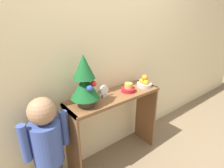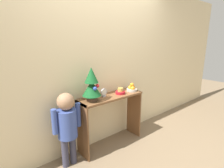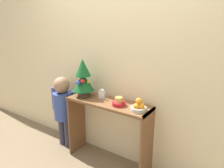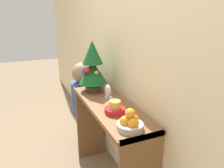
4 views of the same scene
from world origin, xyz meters
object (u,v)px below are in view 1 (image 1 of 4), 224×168
at_px(desk_clock, 104,91).
at_px(singing_bowl, 128,88).
at_px(mini_tree, 85,81).
at_px(child_figure, 47,141).
at_px(fruit_bowl, 144,83).

bearing_deg(desk_clock, singing_bowl, -11.54).
relative_size(mini_tree, child_figure, 0.46).
height_order(mini_tree, child_figure, mini_tree).
distance_m(mini_tree, child_figure, 0.57).
bearing_deg(fruit_bowl, singing_bowl, 178.70).
bearing_deg(desk_clock, mini_tree, -168.49).
height_order(singing_bowl, desk_clock, desk_clock).
relative_size(singing_bowl, child_figure, 0.15).
bearing_deg(mini_tree, fruit_bowl, -1.00).
xyz_separation_m(mini_tree, desk_clock, (0.24, 0.05, -0.17)).
relative_size(mini_tree, fruit_bowl, 2.77).
height_order(desk_clock, child_figure, child_figure).
bearing_deg(mini_tree, singing_bowl, -0.85).
bearing_deg(child_figure, desk_clock, 4.58).
xyz_separation_m(singing_bowl, child_figure, (-0.89, 0.01, -0.23)).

